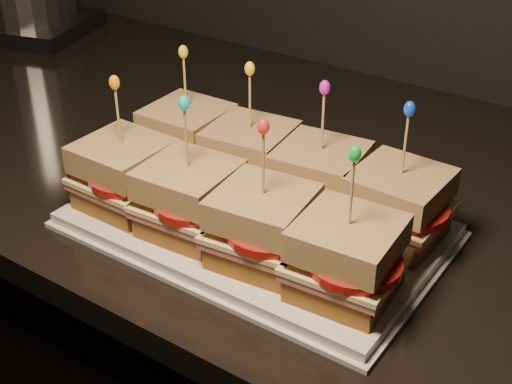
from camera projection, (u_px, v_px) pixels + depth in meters
The scene contains 61 objects.
cabinet at pixel (251, 383), 1.26m from camera, with size 2.49×0.70×0.86m, color black.
granite_slab at pixel (249, 161), 1.03m from camera, with size 2.53×0.74×0.04m, color black.
platter at pixel (256, 225), 0.84m from camera, with size 0.42×0.26×0.02m, color silver.
platter_rim at pixel (256, 230), 0.84m from camera, with size 0.43×0.27×0.01m, color silver.
sandwich_0_bread_bot at pixel (189, 156), 0.94m from camera, with size 0.09×0.09×0.03m, color #5A3717.
sandwich_0_ham at pixel (188, 144), 0.93m from camera, with size 0.10×0.10×0.01m, color #B05F53.
sandwich_0_cheese at pixel (188, 140), 0.93m from camera, with size 0.10×0.10×0.01m, color #FFF197.
sandwich_0_tomato at pixel (192, 139), 0.91m from camera, with size 0.09×0.09×0.01m, color #AF1813.
sandwich_0_bread_top at pixel (187, 120), 0.91m from camera, with size 0.10×0.10×0.03m, color brown.
sandwich_0_pick at pixel (185, 86), 0.89m from camera, with size 0.00×0.00×0.09m, color tan.
sandwich_0_frill at pixel (183, 52), 0.87m from camera, with size 0.01×0.01×0.02m, color yellow.
sandwich_1_bread_bot at pixel (250, 177), 0.89m from camera, with size 0.09×0.09×0.03m, color #5A3717.
sandwich_1_ham at pixel (250, 165), 0.88m from camera, with size 0.10×0.10×0.01m, color #B05F53.
sandwich_1_cheese at pixel (250, 160), 0.88m from camera, with size 0.10×0.10×0.01m, color #FFF197.
sandwich_1_tomato at pixel (255, 159), 0.87m from camera, with size 0.09×0.09×0.01m, color #AF1813.
sandwich_1_bread_top at pixel (250, 140), 0.87m from camera, with size 0.10×0.10×0.03m, color brown.
sandwich_1_pick at pixel (250, 105), 0.84m from camera, with size 0.00×0.00×0.09m, color tan.
sandwich_1_frill at pixel (250, 69), 0.82m from camera, with size 0.01×0.01×0.02m, color yellow.
sandwich_2_bread_bot at pixel (319, 200), 0.84m from camera, with size 0.09×0.09×0.03m, color #5A3717.
sandwich_2_ham at pixel (319, 188), 0.84m from camera, with size 0.10×0.10×0.01m, color #B05F53.
sandwich_2_cheese at pixel (320, 183), 0.83m from camera, with size 0.10×0.10×0.01m, color #FFF197.
sandwich_2_tomato at pixel (326, 182), 0.82m from camera, with size 0.09×0.09×0.01m, color #AF1813.
sandwich_2_bread_top at pixel (321, 162), 0.82m from camera, with size 0.10×0.10×0.03m, color brown.
sandwich_2_pick at pixel (323, 125), 0.79m from camera, with size 0.00×0.00×0.09m, color tan.
sandwich_2_frill at pixel (325, 87), 0.77m from camera, with size 0.01×0.01×0.02m, color #C213B2.
sandwich_3_bread_bot at pixel (395, 226), 0.80m from camera, with size 0.09×0.09×0.03m, color #5A3717.
sandwich_3_ham at pixel (397, 214), 0.79m from camera, with size 0.10×0.10×0.01m, color #B05F53.
sandwich_3_cheese at pixel (397, 208), 0.78m from camera, with size 0.10×0.10×0.01m, color #FFF197.
sandwich_3_tomato at pixel (406, 208), 0.77m from camera, with size 0.09×0.09×0.01m, color #AF1813.
sandwich_3_bread_top at pixel (400, 186), 0.77m from camera, with size 0.10×0.10×0.03m, color brown.
sandwich_3_pick at pixel (405, 148), 0.75m from camera, with size 0.00×0.00×0.09m, color tan.
sandwich_3_frill at pixel (409, 109), 0.72m from camera, with size 0.01×0.01×0.02m, color blue.
sandwich_4_bread_bot at pixel (127, 194), 0.86m from camera, with size 0.09×0.09×0.03m, color #5A3717.
sandwich_4_ham at pixel (125, 182), 0.85m from camera, with size 0.10×0.10×0.01m, color #B05F53.
sandwich_4_cheese at pixel (125, 177), 0.84m from camera, with size 0.10×0.10×0.01m, color #FFF197.
sandwich_4_tomato at pixel (128, 176), 0.83m from camera, with size 0.09×0.09×0.01m, color #AF1813.
sandwich_4_bread_top at pixel (122, 156), 0.83m from camera, with size 0.10×0.10×0.03m, color brown.
sandwich_4_pick at pixel (118, 120), 0.81m from camera, with size 0.00×0.00×0.09m, color tan.
sandwich_4_frill at pixel (114, 82), 0.78m from camera, with size 0.01×0.01×0.02m, color orange.
sandwich_5_bread_bot at pixel (191, 220), 0.81m from camera, with size 0.09×0.09×0.03m, color #5A3717.
sandwich_5_ham at pixel (190, 207), 0.80m from camera, with size 0.10×0.10×0.01m, color #B05F53.
sandwich_5_cheese at pixel (190, 202), 0.80m from camera, with size 0.10×0.10×0.01m, color #FFF197.
sandwich_5_tomato at pixel (194, 201), 0.78m from camera, with size 0.09×0.09×0.01m, color #AF1813.
sandwich_5_bread_top at pixel (188, 180), 0.78m from camera, with size 0.10×0.10×0.03m, color brown.
sandwich_5_pick at pixel (186, 142), 0.76m from camera, with size 0.00×0.00×0.09m, color tan.
sandwich_5_frill at pixel (184, 103), 0.73m from camera, with size 0.01×0.01×0.02m, color #10C3C4.
sandwich_6_bread_bot at pixel (263, 248), 0.76m from camera, with size 0.09×0.09×0.03m, color #5A3717.
sandwich_6_ham at pixel (263, 235), 0.75m from camera, with size 0.10×0.10×0.01m, color #B05F53.
sandwich_6_cheese at pixel (263, 230), 0.75m from camera, with size 0.10×0.10×0.01m, color #FFF197.
sandwich_6_tomato at pixel (269, 230), 0.73m from camera, with size 0.09×0.09×0.01m, color #AF1813.
sandwich_6_bread_top at pixel (263, 207), 0.73m from camera, with size 0.10×0.10×0.03m, color brown.
sandwich_6_pick at pixel (263, 168), 0.71m from camera, with size 0.00×0.00×0.09m, color tan.
sandwich_6_frill at pixel (263, 127), 0.69m from camera, with size 0.01×0.01×0.02m, color red.
sandwich_7_bread_bot at pixel (345, 281), 0.71m from camera, with size 0.09×0.09×0.03m, color #5A3717.
sandwich_7_ham at pixel (346, 267), 0.70m from camera, with size 0.10×0.10×0.01m, color #B05F53.
sandwich_7_cheese at pixel (346, 261), 0.70m from camera, with size 0.10×0.10×0.01m, color #FFF197.
sandwich_7_tomato at pixel (355, 262), 0.69m from camera, with size 0.09×0.09×0.01m, color #AF1813.
sandwich_7_bread_top at pixel (348, 238), 0.69m from camera, with size 0.10×0.10×0.03m, color brown.
sandwich_7_pick at pixel (351, 197), 0.66m from camera, with size 0.00×0.00×0.09m, color tan.
sandwich_7_frill at pixel (355, 154), 0.64m from camera, with size 0.01×0.01×0.02m, color green.
appliance_base at pixel (27, 25), 1.47m from camera, with size 0.25×0.21×0.03m, color #262628.
Camera 1 is at (0.59, 0.90, 1.37)m, focal length 50.00 mm.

